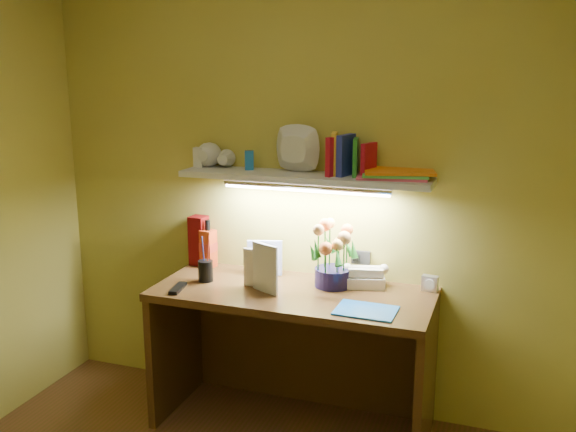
% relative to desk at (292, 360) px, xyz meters
% --- Properties ---
extents(desk, '(1.40, 0.60, 0.75)m').
position_rel_desk_xyz_m(desk, '(0.00, 0.00, 0.00)').
color(desk, '#3D2610').
rests_on(desk, ground).
extents(flower_bouquet, '(0.26, 0.26, 0.33)m').
position_rel_desk_xyz_m(flower_bouquet, '(0.17, 0.14, 0.54)').
color(flower_bouquet, '#130F3D').
rests_on(flower_bouquet, desk).
extents(telephone, '(0.23, 0.19, 0.12)m').
position_rel_desk_xyz_m(telephone, '(0.33, 0.19, 0.43)').
color(telephone, white).
rests_on(telephone, desk).
extents(desk_clock, '(0.08, 0.05, 0.08)m').
position_rel_desk_xyz_m(desk_clock, '(0.65, 0.22, 0.41)').
color(desk_clock, silver).
rests_on(desk_clock, desk).
extents(whisky_bottle, '(0.08, 0.08, 0.27)m').
position_rel_desk_xyz_m(whisky_bottle, '(-0.57, 0.22, 0.51)').
color(whisky_bottle, '#B63513').
rests_on(whisky_bottle, desk).
extents(whisky_box, '(0.10, 0.10, 0.28)m').
position_rel_desk_xyz_m(whisky_box, '(-0.65, 0.25, 0.51)').
color(whisky_box, '#580607').
rests_on(whisky_box, desk).
extents(pen_cup, '(0.10, 0.10, 0.19)m').
position_rel_desk_xyz_m(pen_cup, '(-0.48, -0.01, 0.47)').
color(pen_cup, black).
rests_on(pen_cup, desk).
extents(art_card, '(0.19, 0.09, 0.19)m').
position_rel_desk_xyz_m(art_card, '(-0.23, 0.20, 0.47)').
color(art_card, white).
rests_on(art_card, desk).
extents(tv_remote, '(0.07, 0.16, 0.02)m').
position_rel_desk_xyz_m(tv_remote, '(-0.55, -0.18, 0.38)').
color(tv_remote, black).
rests_on(tv_remote, desk).
extents(blue_folder, '(0.28, 0.21, 0.01)m').
position_rel_desk_xyz_m(blue_folder, '(0.41, -0.15, 0.38)').
color(blue_folder, blue).
rests_on(blue_folder, desk).
extents(desk_book_a, '(0.15, 0.04, 0.20)m').
position_rel_desk_xyz_m(desk_book_a, '(-0.26, -0.01, 0.48)').
color(desk_book_a, silver).
rests_on(desk_book_a, desk).
extents(desk_book_b, '(0.17, 0.10, 0.25)m').
position_rel_desk_xyz_m(desk_book_b, '(-0.21, -0.02, 0.50)').
color(desk_book_b, silver).
rests_on(desk_book_b, desk).
extents(wall_shelf, '(1.32, 0.34, 0.24)m').
position_rel_desk_xyz_m(wall_shelf, '(0.01, 0.19, 0.96)').
color(wall_shelf, silver).
rests_on(wall_shelf, ground).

